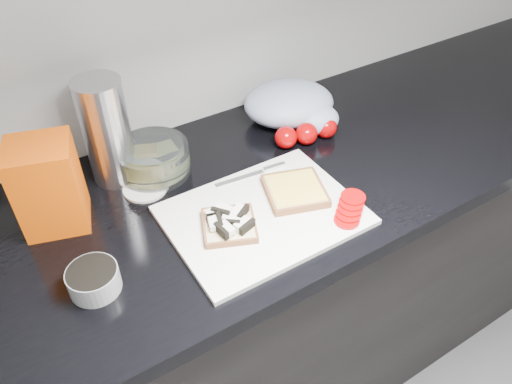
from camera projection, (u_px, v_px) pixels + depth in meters
base_cabinet at (224, 317)px, 1.44m from camera, size 3.50×0.60×0.86m
countertop at (215, 201)px, 1.14m from camera, size 3.50×0.64×0.04m
cutting_board at (263, 215)px, 1.07m from camera, size 0.40×0.30×0.01m
bread_left at (229, 224)px, 1.02m from camera, size 0.15×0.15×0.04m
bread_right at (295, 191)px, 1.11m from camera, size 0.17×0.17×0.02m
tomato_slices at (350, 209)px, 1.06m from camera, size 0.11×0.10×0.02m
knife at (260, 172)px, 1.17m from camera, size 0.18×0.03×0.01m
seed_tub at (93, 279)px, 0.91m from camera, size 0.10×0.10×0.05m
tub_lid at (145, 188)px, 1.14m from camera, size 0.12×0.12×0.01m
glass_bowl at (153, 160)px, 1.17m from camera, size 0.17×0.17×0.07m
bread_bag at (48, 186)px, 1.00m from camera, size 0.15×0.15×0.20m
steel_canister at (107, 132)px, 1.10m from camera, size 0.10×0.10×0.25m
grocery_bag at (293, 106)px, 1.32m from camera, size 0.29×0.28×0.11m
whole_tomatoes at (306, 133)px, 1.26m from camera, size 0.17×0.07×0.06m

